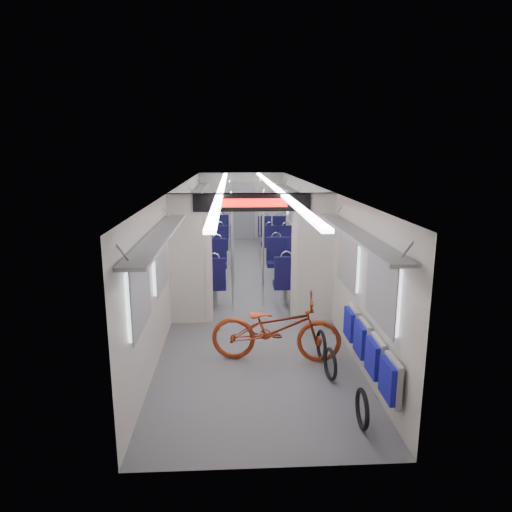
% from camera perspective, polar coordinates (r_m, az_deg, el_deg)
% --- Properties ---
extents(carriage, '(12.00, 12.02, 2.31)m').
position_cam_1_polar(carriage, '(9.69, -0.97, 4.04)').
color(carriage, '#515456').
rests_on(carriage, ground).
extents(bicycle, '(1.96, 0.91, 0.99)m').
position_cam_1_polar(bicycle, '(6.70, 2.51, -8.99)').
color(bicycle, maroon).
rests_on(bicycle, ground).
extents(flip_bench, '(0.12, 2.09, 0.50)m').
position_cam_1_polar(flip_bench, '(6.02, 13.85, -11.13)').
color(flip_bench, gray).
rests_on(flip_bench, carriage).
extents(bike_hoop_a, '(0.06, 0.46, 0.46)m').
position_cam_1_polar(bike_hoop_a, '(5.43, 13.11, -18.35)').
color(bike_hoop_a, black).
rests_on(bike_hoop_a, ground).
extents(bike_hoop_b, '(0.11, 0.45, 0.45)m').
position_cam_1_polar(bike_hoop_b, '(6.36, 9.25, -13.37)').
color(bike_hoop_b, black).
rests_on(bike_hoop_b, ground).
extents(bike_hoop_c, '(0.08, 0.46, 0.45)m').
position_cam_1_polar(bike_hoop_c, '(6.89, 8.16, -11.14)').
color(bike_hoop_c, black).
rests_on(bike_hoop_c, ground).
extents(seat_bay_near_left, '(0.92, 2.10, 1.11)m').
position_cam_1_polar(seat_bay_near_left, '(9.89, -6.37, -1.51)').
color(seat_bay_near_left, '#0D0B33').
rests_on(seat_bay_near_left, ground).
extents(seat_bay_near_right, '(0.93, 2.18, 1.13)m').
position_cam_1_polar(seat_bay_near_right, '(9.96, 4.43, -1.29)').
color(seat_bay_near_right, '#0D0B33').
rests_on(seat_bay_near_right, ground).
extents(seat_bay_far_left, '(0.96, 2.28, 1.16)m').
position_cam_1_polar(seat_bay_far_left, '(13.56, -5.48, 2.54)').
color(seat_bay_far_left, '#0D0B33').
rests_on(seat_bay_far_left, ground).
extents(seat_bay_far_right, '(0.90, 2.03, 1.09)m').
position_cam_1_polar(seat_bay_far_right, '(13.83, 2.33, 2.65)').
color(seat_bay_far_right, '#0D0B33').
rests_on(seat_bay_far_right, ground).
extents(stanchion_near_left, '(0.04, 0.04, 2.30)m').
position_cam_1_polar(stanchion_near_left, '(8.52, -2.98, 0.39)').
color(stanchion_near_left, silver).
rests_on(stanchion_near_left, ground).
extents(stanchion_near_right, '(0.04, 0.04, 2.30)m').
position_cam_1_polar(stanchion_near_right, '(8.87, 0.89, 0.90)').
color(stanchion_near_right, silver).
rests_on(stanchion_near_right, ground).
extents(stanchion_far_left, '(0.04, 0.04, 2.30)m').
position_cam_1_polar(stanchion_far_left, '(11.62, -3.22, 3.75)').
color(stanchion_far_left, silver).
rests_on(stanchion_far_left, ground).
extents(stanchion_far_right, '(0.04, 0.04, 2.30)m').
position_cam_1_polar(stanchion_far_right, '(12.10, 0.48, 4.13)').
color(stanchion_far_right, silver).
rests_on(stanchion_far_right, ground).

